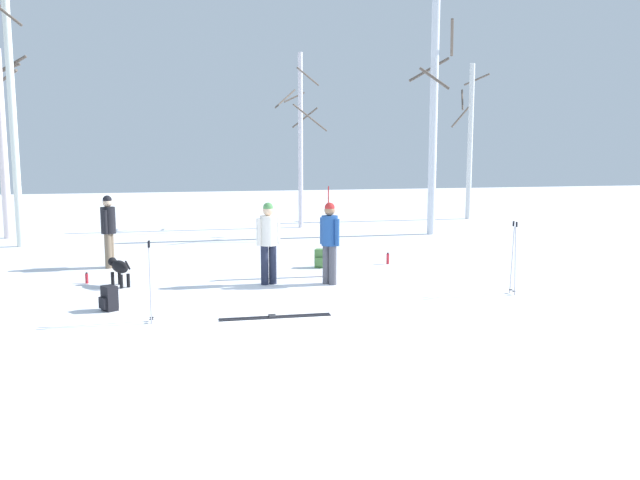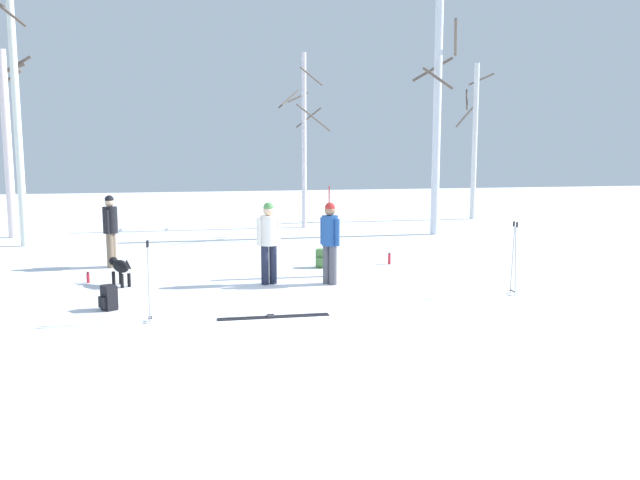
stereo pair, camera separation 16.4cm
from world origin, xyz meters
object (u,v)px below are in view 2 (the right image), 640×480
birch_tree_1 (8,140)px  person_0 (330,238)px  ski_poles_0 (514,256)px  ski_pair_planted_0 (329,232)px  person_1 (110,226)px  birch_tree_2 (15,108)px  ski_pair_lying_0 (273,317)px  backpack_1 (322,259)px  water_bottle_1 (389,259)px  birch_tree_3 (304,137)px  birch_tree_5 (474,139)px  dog (120,267)px  ski_poles_1 (149,279)px  person_2 (269,238)px  birch_tree_4 (437,113)px  backpack_0 (109,298)px  water_bottle_0 (88,278)px

birch_tree_1 → person_0: bearing=-46.8°
ski_poles_0 → ski_pair_planted_0: bearing=141.5°
person_1 → birch_tree_2: birch_tree_2 is taller
birch_tree_1 → ski_pair_planted_0: bearing=-43.4°
ski_pair_lying_0 → backpack_1: 4.70m
backpack_1 → water_bottle_1: size_ratio=1.56×
birch_tree_3 → birch_tree_5: (6.86, 1.37, -0.06)m
person_1 → dog: 2.32m
ski_pair_planted_0 → water_bottle_1: 2.27m
ski_poles_1 → backpack_1: bearing=48.8°
person_2 → water_bottle_1: bearing=29.1°
dog → birch_tree_5: bearing=39.8°
person_1 → person_2: bearing=-37.6°
ski_pair_lying_0 → birch_tree_4: birch_tree_4 is taller
backpack_0 → birch_tree_3: 12.56m
ski_pair_lying_0 → water_bottle_1: bearing=52.8°
water_bottle_1 → birch_tree_2: size_ratio=0.04×
dog → person_1: bearing=100.2°
ski_pair_planted_0 → person_1: bearing=156.9°
birch_tree_1 → birch_tree_4: (13.20, -1.82, 0.84)m
ski_poles_0 → birch_tree_4: birch_tree_4 is taller
person_2 → birch_tree_5: (9.20, 10.67, 2.08)m
person_1 → water_bottle_0: bearing=-99.5°
ski_pair_planted_0 → water_bottle_0: ski_pair_planted_0 is taller
water_bottle_1 → birch_tree_4: birch_tree_4 is taller
water_bottle_1 → backpack_0: bearing=-151.2°
backpack_0 → water_bottle_1: size_ratio=1.56×
dog → backpack_0: 2.11m
person_1 → water_bottle_1: (6.59, -0.90, -0.85)m
water_bottle_0 → birch_tree_1: (-3.27, 7.69, 2.90)m
ski_pair_lying_0 → ski_poles_1: (-2.03, 0.10, 0.72)m
backpack_0 → birch_tree_5: 17.61m
person_1 → backpack_0: person_1 is taller
water_bottle_1 → ski_poles_0: bearing=-69.2°
backpack_0 → birch_tree_4: (9.23, 8.38, 3.64)m
ski_pair_lying_0 → backpack_1: backpack_1 is taller
water_bottle_0 → water_bottle_1: 6.95m
birch_tree_3 → birch_tree_4: 4.67m
person_0 → water_bottle_0: person_0 is taller
birch_tree_2 → backpack_1: bearing=-32.5°
water_bottle_1 → birch_tree_1: bearing=146.3°
birch_tree_1 → birch_tree_3: birch_tree_3 is taller
ski_pair_lying_0 → birch_tree_3: birch_tree_3 is taller
water_bottle_0 → person_0: bearing=-12.6°
dog → person_2: bearing=-8.3°
dog → birch_tree_5: 16.18m
ski_pair_planted_0 → person_0: bearing=-100.8°
person_1 → person_2: (3.44, -2.65, 0.00)m
ski_poles_1 → birch_tree_1: birch_tree_1 is taller
ski_pair_lying_0 → birch_tree_3: (2.60, 12.03, 3.12)m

